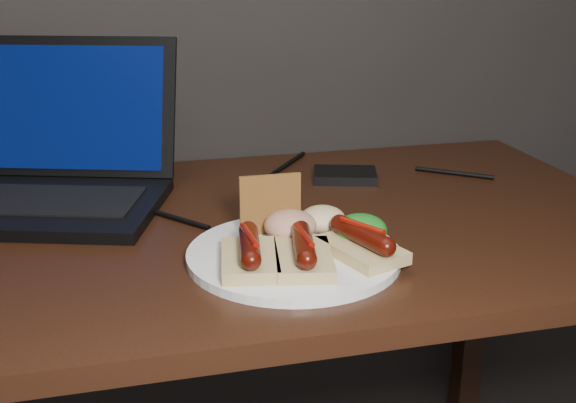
{
  "coord_description": "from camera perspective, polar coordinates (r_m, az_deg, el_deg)",
  "views": [
    {
      "loc": [
        -0.1,
        0.39,
        1.14
      ],
      "look_at": [
        0.12,
        1.26,
        0.82
      ],
      "focal_mm": 45.0,
      "sensor_mm": 36.0,
      "label": 1
    }
  ],
  "objects": [
    {
      "name": "desk",
      "position": [
        1.1,
        -7.65,
        -6.29
      ],
      "size": [
        1.4,
        0.7,
        0.75
      ],
      "color": "black",
      "rests_on": "ground"
    },
    {
      "name": "laptop",
      "position": [
        1.23,
        -19.01,
        2.59
      ],
      "size": [
        0.49,
        0.45,
        0.25
      ],
      "color": "black",
      "rests_on": "desk"
    },
    {
      "name": "hard_drive",
      "position": [
        1.28,
        4.52,
        2.08
      ],
      "size": [
        0.13,
        0.11,
        0.02
      ],
      "primitive_type": "cube",
      "rotation": [
        0.0,
        0.0,
        -0.3
      ],
      "color": "black",
      "rests_on": "desk"
    },
    {
      "name": "desk_cables",
      "position": [
        1.2,
        -6.7,
        0.68
      ],
      "size": [
        0.95,
        0.36,
        0.01
      ],
      "color": "black",
      "rests_on": "desk"
    },
    {
      "name": "plate",
      "position": [
        0.95,
        0.44,
        -4.23
      ],
      "size": [
        0.36,
        0.36,
        0.01
      ],
      "primitive_type": "cylinder",
      "rotation": [
        0.0,
        0.0,
        0.34
      ],
      "color": "white",
      "rests_on": "desk"
    },
    {
      "name": "bread_sausage_left",
      "position": [
        0.9,
        -3.04,
        -4.11
      ],
      "size": [
        0.09,
        0.12,
        0.04
      ],
      "color": "#DAC480",
      "rests_on": "plate"
    },
    {
      "name": "bread_sausage_center",
      "position": [
        0.9,
        1.25,
        -4.07
      ],
      "size": [
        0.09,
        0.13,
        0.04
      ],
      "color": "#DAC480",
      "rests_on": "plate"
    },
    {
      "name": "bread_sausage_right",
      "position": [
        0.93,
        5.84,
        -3.3
      ],
      "size": [
        0.1,
        0.13,
        0.04
      ],
      "color": "#DAC480",
      "rests_on": "plate"
    },
    {
      "name": "crispbread",
      "position": [
        0.99,
        -1.41,
        -0.24
      ],
      "size": [
        0.09,
        0.01,
        0.08
      ],
      "primitive_type": "cube",
      "color": "#A4692D",
      "rests_on": "plate"
    },
    {
      "name": "salad_greens",
      "position": [
        0.97,
        5.79,
        -2.2
      ],
      "size": [
        0.07,
        0.07,
        0.04
      ],
      "primitive_type": "ellipsoid",
      "color": "#125C14",
      "rests_on": "plate"
    },
    {
      "name": "salsa_mound",
      "position": [
        0.98,
        0.18,
        -1.88
      ],
      "size": [
        0.07,
        0.07,
        0.04
      ],
      "primitive_type": "ellipsoid",
      "color": "maroon",
      "rests_on": "plate"
    },
    {
      "name": "coleslaw_mound",
      "position": [
        1.01,
        2.76,
        -1.38
      ],
      "size": [
        0.06,
        0.06,
        0.04
      ],
      "primitive_type": "ellipsoid",
      "color": "beige",
      "rests_on": "plate"
    }
  ]
}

